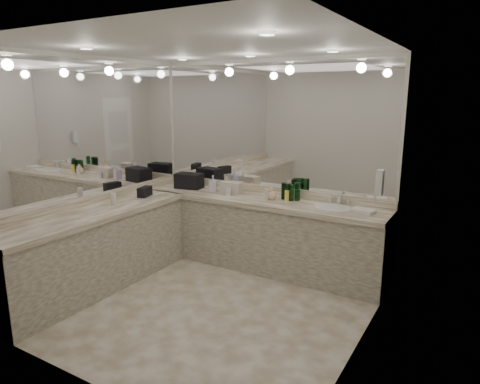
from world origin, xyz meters
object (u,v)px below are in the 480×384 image
Objects in this scene: black_toiletry_bag at (189,181)px; hand_towel at (363,211)px; soap_bottle_a at (227,184)px; cream_cosmetic_case at (231,188)px; soap_bottle_b at (213,184)px; sink at (333,209)px; wall_phone at (380,182)px; soap_bottle_c at (272,193)px.

hand_towel is at bearing -1.42° from black_toiletry_bag.
black_toiletry_bag is 0.59m from soap_bottle_a.
black_toiletry_bag is at bearing -176.39° from soap_bottle_a.
soap_bottle_a is at bearing 154.26° from cream_cosmetic_case.
sink is at bearing -0.44° from soap_bottle_b.
soap_bottle_b is (0.42, -0.02, 0.01)m from black_toiletry_bag.
soap_bottle_b reaches higher than black_toiletry_bag.
wall_phone is 1.53m from soap_bottle_c.
soap_bottle_b is (-2.00, 0.04, 0.09)m from hand_towel.
hand_towel is at bearing -1.94° from soap_bottle_c.
soap_bottle_b is at bearing 179.56° from sink.
soap_bottle_a is 0.99× the size of soap_bottle_b.
hand_towel is 1.13m from soap_bottle_c.
wall_phone reaches higher than black_toiletry_bag.
cream_cosmetic_case reaches higher than sink.
soap_bottle_a is at bearing 3.61° from black_toiletry_bag.
sink is at bearing 176.12° from hand_towel.
sink is 2.85× the size of soap_bottle_c.
cream_cosmetic_case is (-1.39, 0.04, 0.08)m from sink.
soap_bottle_a reaches higher than soap_bottle_c.
cream_cosmetic_case is at bearing 177.79° from hand_towel.
black_toiletry_bag is (-2.07, 0.04, 0.11)m from sink.
soap_bottle_c is at bearing 159.68° from wall_phone.
black_toiletry_bag reaches higher than hand_towel.
black_toiletry_bag is 1.67× the size of soap_bottle_a.
soap_bottle_a is (-1.48, 0.07, 0.11)m from sink.
cream_cosmetic_case is at bearing 0.58° from black_toiletry_bag.
sink is 1.39m from cream_cosmetic_case.
cream_cosmetic_case and soap_bottle_c have the same top height.
black_toiletry_bag is 2.32× the size of soap_bottle_c.
black_toiletry_bag is 0.68m from cream_cosmetic_case.
hand_towel is at bearing -1.04° from soap_bottle_b.
hand_towel is at bearing 118.53° from wall_phone.
wall_phone is 1.02× the size of hand_towel.
cream_cosmetic_case is 0.60m from soap_bottle_c.
wall_phone reaches higher than soap_bottle_a.
hand_towel is (-0.26, 0.48, -0.43)m from wall_phone.
soap_bottle_c is (-0.79, 0.01, 0.08)m from sink.
wall_phone is at bearing -20.32° from soap_bottle_c.
wall_phone reaches higher than cream_cosmetic_case.
soap_bottle_c is (-1.13, 0.04, 0.06)m from hand_towel.
soap_bottle_c is at bearing -4.82° from soap_bottle_a.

